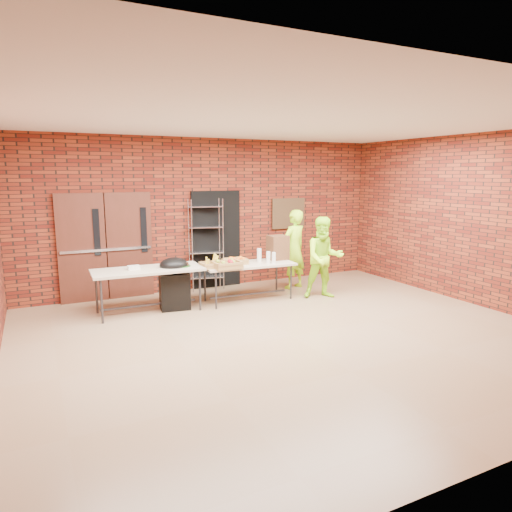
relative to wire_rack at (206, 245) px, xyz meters
The scene contains 19 objects.
room 3.38m from the wire_rack, 86.89° to the right, with size 8.08×7.08×3.28m.
double_doors 2.02m from the wire_rack, behind, with size 1.78×0.12×2.10m.
dark_doorway 0.32m from the wire_rack, 26.53° to the left, with size 1.10×0.06×2.10m, color black.
bronze_plaque 2.16m from the wire_rack, ahead, with size 0.85×0.04×0.70m, color #45301B.
wire_rack is the anchor object (origin of this frame).
table_left 1.87m from the wire_rack, 144.03° to the right, with size 1.94×0.85×0.79m.
table_right 1.29m from the wire_rack, 69.67° to the right, with size 1.82×0.83×0.73m.
basket_bananas 1.29m from the wire_rack, 105.38° to the right, with size 0.41×0.32×0.13m.
basket_oranges 1.14m from the wire_rack, 80.49° to the right, with size 0.43×0.33×0.13m.
basket_apples 1.40m from the wire_rack, 94.12° to the right, with size 0.50×0.39×0.16m.
muffin_tray 1.45m from the wire_rack, 128.86° to the right, with size 0.36×0.36×0.09m.
napkin_box 2.02m from the wire_rack, 149.26° to the right, with size 0.20×0.13×0.07m, color silver.
coffee_dispenser 1.56m from the wire_rack, 41.54° to the right, with size 0.37×0.33×0.49m, color brown.
cup_stack_front 1.55m from the wire_rack, 58.89° to the right, with size 0.08×0.08×0.23m, color silver.
cup_stack_mid 1.65m from the wire_rack, 57.58° to the right, with size 0.07×0.07×0.22m, color silver.
cup_stack_back 1.32m from the wire_rack, 57.41° to the right, with size 0.09×0.09×0.27m, color silver.
covered_grill 1.58m from the wire_rack, 133.15° to the right, with size 0.58×0.51×0.96m.
volunteer_woman 1.88m from the wire_rack, 22.46° to the right, with size 0.62×0.41×1.71m, color #AFFD1C.
volunteer_man 2.50m from the wire_rack, 41.41° to the right, with size 0.79×0.62×1.62m, color #AFFD1C.
Camera 1 is at (-3.44, -5.73, 2.44)m, focal length 32.00 mm.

